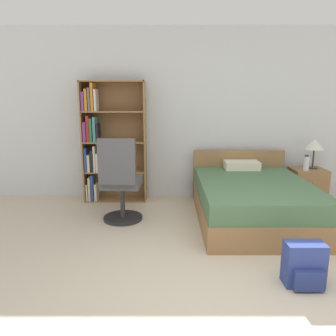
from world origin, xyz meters
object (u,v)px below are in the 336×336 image
(bookshelf, at_px, (106,142))
(nightstand, at_px, (307,185))
(bed, at_px, (252,199))
(table_lamp, at_px, (315,145))
(office_chair, at_px, (121,183))
(backpack_blue, at_px, (305,266))
(water_bottle, at_px, (307,163))

(bookshelf, bearing_deg, nightstand, -1.79)
(bed, xyz_separation_m, table_lamp, (1.09, 0.75, 0.59))
(bookshelf, height_order, office_chair, bookshelf)
(bed, bearing_deg, nightstand, 35.00)
(bookshelf, relative_size, table_lamp, 4.09)
(nightstand, height_order, backpack_blue, nightstand)
(backpack_blue, bearing_deg, office_chair, 140.51)
(office_chair, bearing_deg, bookshelf, 110.09)
(office_chair, height_order, water_bottle, office_chair)
(bed, relative_size, water_bottle, 8.43)
(bookshelf, bearing_deg, office_chair, -69.91)
(bookshelf, bearing_deg, table_lamp, -1.07)
(office_chair, xyz_separation_m, backpack_blue, (1.74, -1.44, -0.34))
(table_lamp, xyz_separation_m, backpack_blue, (-1.04, -2.32, -0.68))
(bookshelf, xyz_separation_m, water_bottle, (2.96, -0.20, -0.29))
(bed, bearing_deg, office_chair, -175.69)
(water_bottle, xyz_separation_m, backpack_blue, (-0.88, -2.18, -0.44))
(office_chair, bearing_deg, table_lamp, 17.59)
(bookshelf, xyz_separation_m, table_lamp, (3.12, -0.06, -0.05))
(nightstand, bearing_deg, table_lamp, 27.50)
(office_chair, height_order, backpack_blue, office_chair)
(nightstand, bearing_deg, office_chair, -162.69)
(bookshelf, height_order, nightstand, bookshelf)
(bookshelf, xyz_separation_m, office_chair, (0.34, -0.94, -0.39))
(water_bottle, height_order, backpack_blue, water_bottle)
(office_chair, height_order, nightstand, office_chair)
(office_chair, relative_size, nightstand, 2.14)
(bed, height_order, water_bottle, bed)
(bookshelf, relative_size, nightstand, 3.51)
(water_bottle, bearing_deg, bed, -146.81)
(bookshelf, distance_m, nightstand, 3.12)
(table_lamp, bearing_deg, backpack_blue, -114.09)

